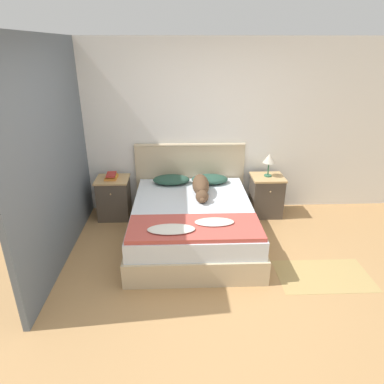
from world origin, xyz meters
TOP-DOWN VIEW (x-y plane):
  - ground_plane at (0.00, 0.00)m, footprint 16.00×16.00m
  - wall_back at (0.00, 2.13)m, footprint 9.00×0.06m
  - wall_side_left at (-1.72, 1.05)m, footprint 0.06×3.10m
  - bed at (-0.13, 1.05)m, footprint 1.59×1.98m
  - headboard at (-0.13, 2.06)m, footprint 1.67×0.06m
  - nightstand_left at (-1.28, 1.79)m, footprint 0.48×0.44m
  - nightstand_right at (1.03, 1.79)m, footprint 0.48×0.44m
  - pillow_left at (-0.41, 1.81)m, footprint 0.54×0.34m
  - pillow_right at (0.16, 1.81)m, footprint 0.54×0.34m
  - quilt at (-0.14, 0.40)m, footprint 1.50×0.60m
  - dog at (-0.00, 1.40)m, footprint 0.23×0.80m
  - book_stack at (-1.29, 1.80)m, footprint 0.17×0.24m
  - table_lamp at (1.03, 1.81)m, footprint 0.18×0.18m
  - rug at (1.34, 0.22)m, footprint 1.05×0.63m

SIDE VIEW (x-z plane):
  - ground_plane at x=0.00m, z-range 0.00..0.00m
  - rug at x=1.34m, z-range 0.00..0.00m
  - bed at x=-0.13m, z-range 0.00..0.52m
  - nightstand_left at x=-1.28m, z-range 0.00..0.63m
  - nightstand_right at x=1.03m, z-range 0.00..0.63m
  - quilt at x=-0.14m, z-range 0.51..0.60m
  - headboard at x=-0.13m, z-range 0.02..1.10m
  - pillow_left at x=-0.41m, z-range 0.53..0.65m
  - pillow_right at x=0.16m, z-range 0.53..0.65m
  - dog at x=0.00m, z-range 0.52..0.76m
  - book_stack at x=-1.29m, z-range 0.62..0.70m
  - table_lamp at x=1.03m, z-range 0.71..1.06m
  - wall_back at x=0.00m, z-range 0.00..2.55m
  - wall_side_left at x=-1.72m, z-range 0.00..2.55m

